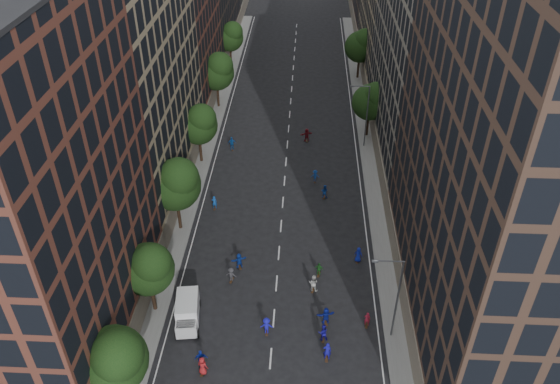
# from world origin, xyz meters

# --- Properties ---
(ground) EXTENTS (240.00, 240.00, 0.00)m
(ground) POSITION_xyz_m (0.00, 40.00, 0.00)
(ground) COLOR black
(ground) RESTS_ON ground
(sidewalk_left) EXTENTS (4.00, 105.00, 0.15)m
(sidewalk_left) POSITION_xyz_m (-12.00, 47.50, 0.07)
(sidewalk_left) COLOR slate
(sidewalk_left) RESTS_ON ground
(sidewalk_right) EXTENTS (4.00, 105.00, 0.15)m
(sidewalk_right) POSITION_xyz_m (12.00, 47.50, 0.07)
(sidewalk_right) COLOR slate
(sidewalk_right) RESTS_ON ground
(bldg_left_a) EXTENTS (14.00, 22.00, 30.00)m
(bldg_left_a) POSITION_xyz_m (-19.00, 11.00, 15.00)
(bldg_left_a) COLOR brown
(bldg_left_a) RESTS_ON ground
(bldg_left_b) EXTENTS (14.00, 26.00, 34.00)m
(bldg_left_b) POSITION_xyz_m (-19.00, 35.00, 17.00)
(bldg_left_b) COLOR #927F5F
(bldg_left_b) RESTS_ON ground
(bldg_left_c) EXTENTS (14.00, 20.00, 28.00)m
(bldg_left_c) POSITION_xyz_m (-19.00, 58.00, 14.00)
(bldg_left_c) COLOR brown
(bldg_left_c) RESTS_ON ground
(bldg_right_a) EXTENTS (14.00, 30.00, 36.00)m
(bldg_right_a) POSITION_xyz_m (19.00, 15.00, 18.00)
(bldg_right_a) COLOR #412D23
(bldg_right_a) RESTS_ON ground
(bldg_right_b) EXTENTS (14.00, 28.00, 33.00)m
(bldg_right_b) POSITION_xyz_m (19.00, 44.00, 16.50)
(bldg_right_b) COLOR #6F695C
(bldg_right_b) RESTS_ON ground
(tree_left_0) EXTENTS (5.20, 5.20, 8.83)m
(tree_left_0) POSITION_xyz_m (-11.01, 3.85, 5.96)
(tree_left_0) COLOR black
(tree_left_0) RESTS_ON ground
(tree_left_1) EXTENTS (4.80, 4.80, 8.21)m
(tree_left_1) POSITION_xyz_m (-11.02, 13.86, 5.55)
(tree_left_1) COLOR black
(tree_left_1) RESTS_ON ground
(tree_left_2) EXTENTS (5.60, 5.60, 9.45)m
(tree_left_2) POSITION_xyz_m (-10.99, 25.83, 6.36)
(tree_left_2) COLOR black
(tree_left_2) RESTS_ON ground
(tree_left_3) EXTENTS (5.00, 5.00, 8.58)m
(tree_left_3) POSITION_xyz_m (-11.02, 39.85, 5.82)
(tree_left_3) COLOR black
(tree_left_3) RESTS_ON ground
(tree_left_4) EXTENTS (5.40, 5.40, 9.08)m
(tree_left_4) POSITION_xyz_m (-11.00, 55.84, 6.10)
(tree_left_4) COLOR black
(tree_left_4) RESTS_ON ground
(tree_left_5) EXTENTS (4.80, 4.80, 8.33)m
(tree_left_5) POSITION_xyz_m (-11.02, 71.86, 5.68)
(tree_left_5) COLOR black
(tree_left_5) RESTS_ON ground
(tree_right_a) EXTENTS (5.00, 5.00, 8.39)m
(tree_right_a) POSITION_xyz_m (11.38, 47.85, 5.63)
(tree_right_a) COLOR black
(tree_right_a) RESTS_ON ground
(tree_right_b) EXTENTS (5.20, 5.20, 8.83)m
(tree_right_b) POSITION_xyz_m (11.39, 67.85, 5.96)
(tree_right_b) COLOR black
(tree_right_b) RESTS_ON ground
(streetlamp_near) EXTENTS (2.64, 0.22, 9.06)m
(streetlamp_near) POSITION_xyz_m (10.37, 12.00, 5.17)
(streetlamp_near) COLOR #595B60
(streetlamp_near) RESTS_ON ground
(streetlamp_far) EXTENTS (2.64, 0.22, 9.06)m
(streetlamp_far) POSITION_xyz_m (10.37, 45.00, 5.17)
(streetlamp_far) COLOR #595B60
(streetlamp_far) RESTS_ON ground
(cargo_van) EXTENTS (2.64, 4.67, 2.37)m
(cargo_van) POSITION_xyz_m (-7.81, 12.75, 1.25)
(cargo_van) COLOR white
(cargo_van) RESTS_ON ground
(skater_1) EXTENTS (0.74, 0.53, 1.92)m
(skater_1) POSITION_xyz_m (4.81, 9.23, 0.96)
(skater_1) COLOR #1613A1
(skater_1) RESTS_ON ground
(skater_2) EXTENTS (0.96, 0.79, 1.83)m
(skater_2) POSITION_xyz_m (4.48, 11.25, 0.92)
(skater_2) COLOR #17118D
(skater_2) RESTS_ON ground
(skater_3) EXTENTS (1.15, 0.68, 1.77)m
(skater_3) POSITION_xyz_m (-0.54, 11.76, 0.88)
(skater_3) COLOR #1816BA
(skater_3) RESTS_ON ground
(skater_4) EXTENTS (1.20, 0.69, 1.92)m
(skater_4) POSITION_xyz_m (-5.76, 7.90, 0.96)
(skater_4) COLOR #1428A5
(skater_4) RESTS_ON ground
(skater_5) EXTENTS (1.77, 0.94, 1.82)m
(skater_5) POSITION_xyz_m (4.77, 13.18, 0.91)
(skater_5) COLOR navy
(skater_5) RESTS_ON ground
(skater_6) EXTENTS (1.04, 0.85, 1.84)m
(skater_6) POSITION_xyz_m (-5.53, 7.24, 0.92)
(skater_6) COLOR #A81C1F
(skater_6) RESTS_ON ground
(skater_7) EXTENTS (0.61, 0.44, 1.57)m
(skater_7) POSITION_xyz_m (8.50, 13.09, 0.79)
(skater_7) COLOR maroon
(skater_7) RESTS_ON ground
(skater_8) EXTENTS (1.08, 0.94, 1.89)m
(skater_8) POSITION_xyz_m (3.62, 17.23, 0.95)
(skater_8) COLOR silver
(skater_8) RESTS_ON ground
(skater_9) EXTENTS (1.12, 0.79, 1.58)m
(skater_9) POSITION_xyz_m (-4.50, 18.14, 0.79)
(skater_9) COLOR #3C3B40
(skater_9) RESTS_ON ground
(skater_10) EXTENTS (0.94, 0.56, 1.50)m
(skater_10) POSITION_xyz_m (4.20, 19.41, 0.75)
(skater_10) COLOR #1F6721
(skater_10) RESTS_ON ground
(skater_11) EXTENTS (1.70, 1.13, 1.76)m
(skater_11) POSITION_xyz_m (-3.92, 20.07, 0.88)
(skater_11) COLOR #1337A0
(skater_11) RESTS_ON ground
(skater_12) EXTENTS (0.97, 0.77, 1.74)m
(skater_12) POSITION_xyz_m (8.25, 21.60, 0.87)
(skater_12) COLOR navy
(skater_12) RESTS_ON ground
(skater_13) EXTENTS (0.63, 0.42, 1.68)m
(skater_13) POSITION_xyz_m (-7.93, 29.87, 0.84)
(skater_13) COLOR #154CAB
(skater_13) RESTS_ON ground
(skater_14) EXTENTS (1.00, 0.88, 1.73)m
(skater_14) POSITION_xyz_m (4.94, 32.69, 0.87)
(skater_14) COLOR #123A97
(skater_14) RESTS_ON ground
(skater_15) EXTENTS (1.06, 0.62, 1.61)m
(skater_15) POSITION_xyz_m (3.82, 36.04, 0.81)
(skater_15) COLOR navy
(skater_15) RESTS_ON ground
(skater_16) EXTENTS (1.22, 0.76, 1.93)m
(skater_16) POSITION_xyz_m (-7.50, 43.15, 0.97)
(skater_16) COLOR #134B9D
(skater_16) RESTS_ON ground
(skater_17) EXTENTS (1.84, 1.16, 1.90)m
(skater_17) POSITION_xyz_m (2.66, 46.03, 0.95)
(skater_17) COLOR maroon
(skater_17) RESTS_ON ground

